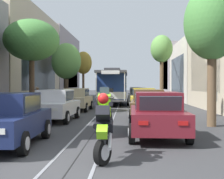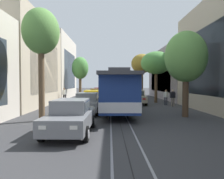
% 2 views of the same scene
% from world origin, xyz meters
% --- Properties ---
extents(ground_plane, '(160.00, 160.00, 0.00)m').
position_xyz_m(ground_plane, '(0.00, 19.97, 0.00)').
color(ground_plane, '#38383A').
extents(trolley_track_rails, '(1.14, 57.92, 0.01)m').
position_xyz_m(trolley_track_rails, '(0.00, 22.96, 0.00)').
color(trolley_track_rails, gray).
rests_on(trolley_track_rails, ground).
extents(building_facade_left, '(4.96, 49.62, 9.36)m').
position_xyz_m(building_facade_left, '(-9.15, 24.11, 4.35)').
color(building_facade_left, gray).
rests_on(building_facade_left, ground).
extents(building_facade_right, '(5.83, 49.62, 9.55)m').
position_xyz_m(building_facade_right, '(9.57, 23.02, 4.10)').
color(building_facade_right, beige).
rests_on(building_facade_right, ground).
extents(parked_car_navy_near_left, '(2.10, 4.40, 1.58)m').
position_xyz_m(parked_car_navy_near_left, '(-2.34, 2.06, 0.80)').
color(parked_car_navy_near_left, '#19234C').
rests_on(parked_car_navy_near_left, ground).
extents(parked_car_white_second_left, '(2.10, 4.40, 1.58)m').
position_xyz_m(parked_car_white_second_left, '(-2.37, 8.65, 0.80)').
color(parked_car_white_second_left, silver).
rests_on(parked_car_white_second_left, ground).
extents(parked_car_beige_mid_left, '(2.05, 4.38, 1.58)m').
position_xyz_m(parked_car_beige_mid_left, '(-2.31, 15.11, 0.80)').
color(parked_car_beige_mid_left, '#C1B28E').
rests_on(parked_car_beige_mid_left, ground).
extents(parked_car_maroon_near_right, '(2.04, 4.38, 1.58)m').
position_xyz_m(parked_car_maroon_near_right, '(2.31, 3.78, 0.80)').
color(parked_car_maroon_near_right, maroon).
rests_on(parked_car_maroon_near_right, ground).
extents(parked_car_brown_second_right, '(2.11, 4.41, 1.58)m').
position_xyz_m(parked_car_brown_second_right, '(2.38, 9.44, 0.80)').
color(parked_car_brown_second_right, brown).
rests_on(parked_car_brown_second_right, ground).
extents(parked_car_yellow_mid_right, '(2.04, 4.38, 1.58)m').
position_xyz_m(parked_car_yellow_mid_right, '(2.48, 16.00, 0.80)').
color(parked_car_yellow_mid_right, gold).
rests_on(parked_car_yellow_mid_right, ground).
extents(parked_car_grey_fourth_right, '(2.07, 4.39, 1.58)m').
position_xyz_m(parked_car_grey_fourth_right, '(2.31, 21.81, 0.80)').
color(parked_car_grey_fourth_right, slate).
rests_on(parked_car_grey_fourth_right, ground).
extents(parked_car_grey_fifth_right, '(2.08, 4.39, 1.58)m').
position_xyz_m(parked_car_grey_fifth_right, '(2.38, 28.22, 0.80)').
color(parked_car_grey_fifth_right, slate).
rests_on(parked_car_grey_fifth_right, ground).
extents(street_tree_kerb_left_second, '(3.59, 3.79, 6.08)m').
position_xyz_m(street_tree_kerb_left_second, '(-4.91, 13.11, 4.70)').
color(street_tree_kerb_left_second, '#4C3826').
rests_on(street_tree_kerb_left_second, ground).
extents(street_tree_kerb_left_mid, '(2.89, 2.51, 5.90)m').
position_xyz_m(street_tree_kerb_left_mid, '(-4.64, 23.52, 4.09)').
color(street_tree_kerb_left_mid, '#4C3826').
rests_on(street_tree_kerb_left_mid, ground).
extents(street_tree_kerb_left_fourth, '(2.25, 2.18, 6.21)m').
position_xyz_m(street_tree_kerb_left_fourth, '(-4.46, 34.48, 4.66)').
color(street_tree_kerb_left_fourth, brown).
rests_on(street_tree_kerb_left_fourth, ground).
extents(street_tree_kerb_right_near, '(2.44, 2.57, 6.20)m').
position_xyz_m(street_tree_kerb_right_near, '(4.98, 6.82, 4.49)').
color(street_tree_kerb_right_near, brown).
rests_on(street_tree_kerb_right_near, ground).
extents(street_tree_kerb_right_second, '(2.21, 2.40, 6.85)m').
position_xyz_m(street_tree_kerb_right_second, '(4.76, 25.03, 5.34)').
color(street_tree_kerb_right_second, brown).
rests_on(street_tree_kerb_right_second, ground).
extents(cable_car_trolley, '(2.61, 9.14, 3.28)m').
position_xyz_m(cable_car_trolley, '(-0.00, 22.45, 1.66)').
color(cable_car_trolley, navy).
rests_on(cable_car_trolley, ground).
extents(motorcycle_with_rider, '(0.51, 1.87, 1.78)m').
position_xyz_m(motorcycle_with_rider, '(0.69, 0.29, 0.93)').
color(motorcycle_with_rider, black).
rests_on(motorcycle_with_rider, ground).
extents(pedestrian_on_left_pavement, '(0.55, 0.31, 1.68)m').
position_xyz_m(pedestrian_on_left_pavement, '(-5.72, 17.14, 0.95)').
color(pedestrian_on_left_pavement, slate).
rests_on(pedestrian_on_left_pavement, ground).
extents(pedestrian_on_right_pavement, '(0.55, 0.42, 1.64)m').
position_xyz_m(pedestrian_on_right_pavement, '(-5.34, 15.96, 0.93)').
color(pedestrian_on_right_pavement, '#282D38').
rests_on(pedestrian_on_right_pavement, ground).
extents(pedestrian_crossing_far, '(0.55, 0.39, 1.72)m').
position_xyz_m(pedestrian_crossing_far, '(6.31, 11.62, 0.97)').
color(pedestrian_crossing_far, black).
rests_on(pedestrian_crossing_far, ground).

